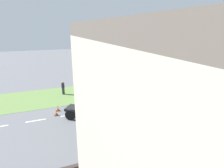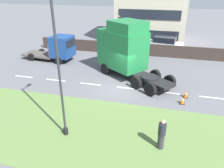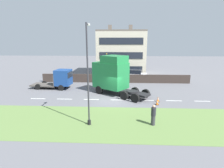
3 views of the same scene
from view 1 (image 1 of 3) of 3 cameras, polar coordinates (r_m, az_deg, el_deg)
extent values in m
plane|color=slate|center=(20.37, -1.78, -7.63)|extent=(120.00, 120.00, 0.00)
cube|color=#607F42|center=(25.70, -6.35, -2.39)|extent=(7.00, 44.00, 0.01)
cube|color=white|center=(19.41, -22.24, -10.28)|extent=(0.16, 1.80, 0.00)
cube|color=white|center=(19.53, -12.74, -9.20)|extent=(0.16, 1.80, 0.00)
cube|color=white|center=(20.17, -3.67, -7.92)|extent=(0.16, 1.80, 0.00)
cube|color=white|center=(21.27, 4.60, -6.57)|extent=(0.16, 1.80, 0.00)
cube|color=white|center=(22.77, 11.89, -5.27)|extent=(0.16, 1.80, 0.00)
cube|color=white|center=(24.60, 18.15, -4.07)|extent=(0.16, 1.80, 0.00)
cube|color=#382D28|center=(13.07, 12.66, -20.07)|extent=(0.25, 24.00, 1.37)
cube|color=#1E232D|center=(8.46, 22.39, -15.28)|extent=(0.08, 7.64, 1.16)
cube|color=#1E232D|center=(7.50, 24.49, 1.11)|extent=(0.08, 7.64, 1.16)
cube|color=black|center=(18.25, -2.79, -8.39)|extent=(5.61, 6.91, 0.24)
cube|color=#1E7A3D|center=(17.17, 2.57, -3.74)|extent=(4.51, 4.85, 3.25)
cube|color=black|center=(17.15, 9.48, -6.57)|extent=(1.77, 1.33, 1.82)
cube|color=black|center=(16.64, 9.72, -2.05)|extent=(1.87, 1.40, 1.04)
cube|color=#1E7A3D|center=(16.69, 0.56, 3.12)|extent=(3.54, 3.61, 0.90)
sphere|color=orange|center=(15.55, 6.65, 3.95)|extent=(0.14, 0.14, 0.14)
cylinder|color=black|center=(18.72, -7.81, -7.25)|extent=(1.95, 1.95, 0.12)
cylinder|color=black|center=(18.81, 6.10, -8.16)|extent=(0.88, 1.03, 1.04)
cylinder|color=black|center=(16.74, 4.83, -11.47)|extent=(0.88, 1.03, 1.04)
cylinder|color=black|center=(19.71, -5.45, -6.92)|extent=(0.88, 1.03, 1.04)
cylinder|color=black|center=(17.75, -8.07, -9.83)|extent=(0.88, 1.03, 1.04)
cylinder|color=black|center=(20.25, -9.49, -6.41)|extent=(0.88, 1.03, 1.04)
cylinder|color=black|center=(18.35, -12.49, -9.15)|extent=(0.88, 1.03, 1.04)
cube|color=navy|center=(19.73, 23.28, -4.68)|extent=(2.23, 2.19, 2.17)
cube|color=black|center=(18.97, 21.03, -3.86)|extent=(1.80, 0.21, 0.78)
cube|color=#4C4742|center=(22.01, 28.76, -6.52)|extent=(2.39, 3.90, 0.18)
cube|color=#4C4742|center=(20.51, 25.47, -5.13)|extent=(2.04, 0.29, 1.52)
cylinder|color=black|center=(19.56, 24.58, -9.07)|extent=(0.31, 0.82, 0.80)
cylinder|color=black|center=(20.86, 21.26, -7.04)|extent=(0.31, 0.82, 0.80)
cylinder|color=black|center=(23.04, 28.13, -5.67)|extent=(0.31, 0.82, 0.80)
cylinder|color=black|center=(26.66, -3.39, -1.16)|extent=(0.27, 0.27, 0.40)
cylinder|color=#2D2D33|center=(25.72, -3.54, 7.02)|extent=(0.12, 0.12, 8.11)
cylinder|color=#2D2D33|center=(24.92, -3.38, 15.85)|extent=(0.90, 0.09, 0.09)
cube|color=silver|center=(24.49, -3.03, 15.83)|extent=(0.44, 0.20, 0.16)
cylinder|color=#333338|center=(25.37, -14.61, -2.12)|extent=(0.34, 0.34, 0.85)
cylinder|color=#26262D|center=(25.14, -14.74, -0.47)|extent=(0.39, 0.39, 0.67)
sphere|color=tan|center=(25.01, -14.81, 0.51)|extent=(0.23, 0.23, 0.23)
cube|color=black|center=(19.81, -16.62, -9.09)|extent=(0.36, 0.36, 0.03)
cone|color=orange|center=(19.69, -16.69, -8.33)|extent=(0.28, 0.28, 0.55)
cylinder|color=white|center=(19.67, -16.70, -8.25)|extent=(0.17, 0.17, 0.07)
cube|color=black|center=(20.76, -16.16, -7.80)|extent=(0.36, 0.36, 0.03)
cone|color=orange|center=(20.65, -16.23, -7.07)|extent=(0.28, 0.28, 0.55)
cylinder|color=white|center=(20.64, -16.23, -7.00)|extent=(0.17, 0.17, 0.07)
camera|label=2|loc=(33.27, -17.34, 15.24)|focal=35.00mm
camera|label=3|loc=(38.68, -14.21, 14.07)|focal=30.00mm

